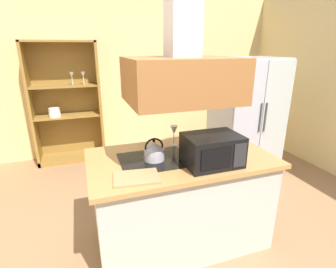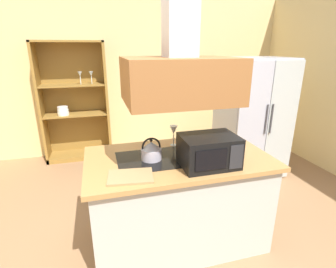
# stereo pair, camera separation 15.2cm
# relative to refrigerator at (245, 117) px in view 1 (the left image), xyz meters

# --- Properties ---
(wall_back) EXTENTS (6.00, 0.12, 2.70)m
(wall_back) POSITION_rel_refrigerator_xyz_m (-1.73, 1.50, 0.50)
(wall_back) COLOR #E6C985
(wall_back) RESTS_ON ground
(kitchen_island) EXTENTS (1.65, 0.94, 0.90)m
(kitchen_island) POSITION_rel_refrigerator_xyz_m (-1.50, -1.15, -0.40)
(kitchen_island) COLOR #B8B7AC
(kitchen_island) RESTS_ON ground
(range_hood) EXTENTS (0.90, 0.70, 1.29)m
(range_hood) POSITION_rel_refrigerator_xyz_m (-1.50, -1.15, 0.86)
(range_hood) COLOR #955C2E
(refrigerator) EXTENTS (0.90, 0.77, 1.70)m
(refrigerator) POSITION_rel_refrigerator_xyz_m (0.00, 0.00, 0.00)
(refrigerator) COLOR #AEB5C7
(refrigerator) RESTS_ON ground
(dish_cabinet) EXTENTS (1.07, 0.40, 1.93)m
(dish_cabinet) POSITION_rel_refrigerator_xyz_m (-2.53, 1.28, 0.01)
(dish_cabinet) COLOR olive
(dish_cabinet) RESTS_ON ground
(kettle) EXTENTS (0.18, 0.18, 0.20)m
(kettle) POSITION_rel_refrigerator_xyz_m (-1.75, -1.15, 0.13)
(kettle) COLOR silver
(kettle) RESTS_ON kitchen_island
(cutting_board) EXTENTS (0.37, 0.28, 0.02)m
(cutting_board) POSITION_rel_refrigerator_xyz_m (-1.97, -1.44, 0.06)
(cutting_board) COLOR #A68252
(cutting_board) RESTS_ON kitchen_island
(microwave) EXTENTS (0.46, 0.35, 0.26)m
(microwave) POSITION_rel_refrigerator_xyz_m (-1.31, -1.39, 0.18)
(microwave) COLOR black
(microwave) RESTS_ON kitchen_island
(wine_glass_on_counter) EXTENTS (0.08, 0.08, 0.21)m
(wine_glass_on_counter) POSITION_rel_refrigerator_xyz_m (-1.46, -0.87, 0.20)
(wine_glass_on_counter) COLOR silver
(wine_glass_on_counter) RESTS_ON kitchen_island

